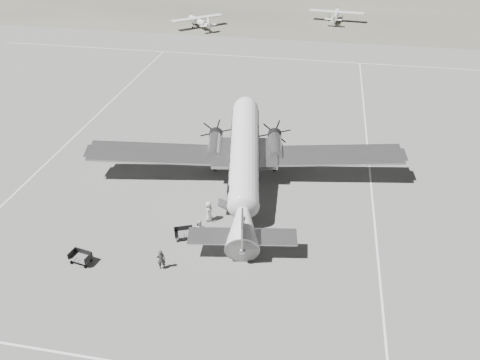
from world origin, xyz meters
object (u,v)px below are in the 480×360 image
light_plane_right (336,16)px  baggage_cart_far (81,258)px  light_plane_left (199,22)px  baggage_cart_near (184,234)px  ramp_agent (200,229)px  passenger (209,211)px  ground_crew (161,259)px  dc3_airliner (244,163)px

light_plane_right → baggage_cart_far: (-16.51, -70.41, -0.63)m
baggage_cart_far → light_plane_left: bearing=107.9°
baggage_cart_near → ramp_agent: size_ratio=0.85×
light_plane_left → baggage_cart_far: light_plane_left is taller
passenger → ramp_agent: bearing=179.1°
baggage_cart_near → baggage_cart_far: baggage_cart_far is taller
ground_crew → passenger: passenger is taller
dc3_airliner → light_plane_left: (-17.23, 50.22, -1.63)m
light_plane_right → passenger: light_plane_right is taller
baggage_cart_far → ground_crew: ground_crew is taller
dc3_airliner → light_plane_left: 53.12m
light_plane_left → ramp_agent: bearing=-116.5°
light_plane_left → ground_crew: size_ratio=6.33×
light_plane_right → baggage_cart_near: bearing=-92.9°
light_plane_left → ground_crew: (13.38, -60.88, -0.25)m
dc3_airliner → baggage_cart_near: 8.28m
light_plane_left → light_plane_right: size_ratio=0.98×
dc3_airliner → light_plane_right: size_ratio=2.75×
baggage_cart_far → passenger: passenger is taller
ramp_agent → light_plane_left: bearing=43.1°
light_plane_left → passenger: 57.12m
baggage_cart_far → ramp_agent: ramp_agent is taller
ground_crew → ramp_agent: (1.82, 3.59, 0.06)m
dc3_airliner → light_plane_right: 59.69m
dc3_airliner → ground_crew: size_ratio=17.82×
ground_crew → baggage_cart_far: bearing=-17.5°
light_plane_right → baggage_cart_near: (-10.22, -66.53, -0.65)m
baggage_cart_near → passenger: passenger is taller
baggage_cart_far → ramp_agent: 8.58m
baggage_cart_far → passenger: bearing=50.6°
light_plane_left → baggage_cart_far: bearing=-124.2°
light_plane_left → light_plane_right: light_plane_right is taller
baggage_cart_near → light_plane_left: bearing=82.1°
dc3_airliner → ramp_agent: bearing=-115.1°
baggage_cart_near → baggage_cart_far: (-6.29, -3.88, 0.02)m
dc3_airliner → passenger: dc3_airliner is taller
light_plane_left → baggage_cart_near: 59.16m
light_plane_left → baggage_cart_far: (7.66, -61.37, -0.60)m
ground_crew → passenger: 6.14m
baggage_cart_near → passenger: 2.82m
baggage_cart_near → passenger: (1.32, 2.45, 0.46)m
dc3_airliner → ground_crew: 11.49m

